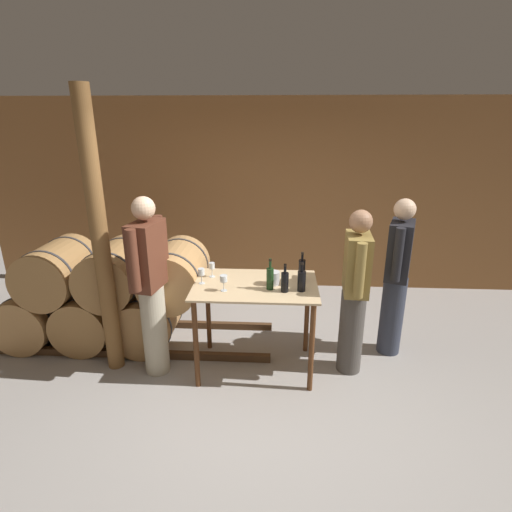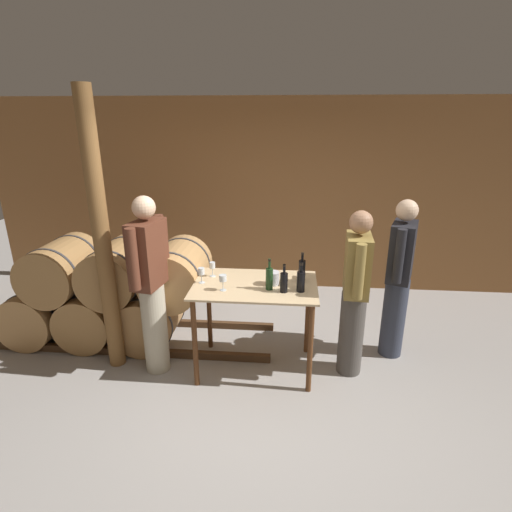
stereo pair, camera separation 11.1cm
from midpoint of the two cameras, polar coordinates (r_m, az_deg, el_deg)
name	(u,v)px [view 1 (the left image)]	position (r m, az deg, el deg)	size (l,w,h in m)	color
ground_plane	(266,392)	(3.93, 0.55, -18.91)	(14.00, 14.00, 0.00)	#9E9993
back_wall	(273,197)	(5.76, 1.83, 8.44)	(8.40, 0.05, 2.70)	brown
barrel_rack	(104,295)	(4.76, -21.51, -5.21)	(4.03, 0.83, 1.16)	#4C331E
tasting_table	(255,299)	(3.88, -0.91, -6.23)	(1.18, 0.79, 0.92)	#D1B284
wooden_post	(100,240)	(3.98, -22.12, 2.08)	(0.16, 0.16, 2.70)	brown
wine_bottle_far_left	(270,278)	(3.66, 1.15, -3.12)	(0.07, 0.07, 0.30)	#193819
wine_bottle_left	(285,281)	(3.62, 3.26, -3.64)	(0.07, 0.07, 0.27)	black
wine_bottle_center	(302,280)	(3.65, 5.66, -3.49)	(0.08, 0.08, 0.27)	black
wine_bottle_right	(302,270)	(3.85, 5.75, -1.98)	(0.07, 0.07, 0.30)	black
wine_glass_near_left	(201,272)	(3.83, -8.64, -2.35)	(0.06, 0.06, 0.15)	silver
wine_glass_near_center	(212,267)	(3.97, -7.12, -1.51)	(0.06, 0.06, 0.15)	silver
wine_glass_near_right	(224,279)	(3.64, -5.52, -3.31)	(0.07, 0.07, 0.15)	silver
ice_bucket	(273,278)	(3.79, 1.61, -3.16)	(0.12, 0.12, 0.13)	silver
person_host	(150,284)	(3.89, -15.64, -3.93)	(0.29, 0.58, 1.78)	#B7AD93
person_visitor_with_scarf	(397,275)	(4.33, 18.76, -2.61)	(0.34, 0.56, 1.69)	#333847
person_visitor_bearded	(355,290)	(3.90, 13.12, -4.81)	(0.25, 0.59, 1.65)	#4C4742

